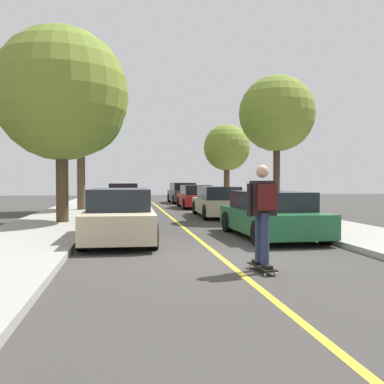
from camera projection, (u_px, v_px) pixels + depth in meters
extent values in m
plane|color=#3D3A38|center=(222.00, 258.00, 8.89)|extent=(80.00, 80.00, 0.00)
cube|color=gold|center=(192.00, 234.00, 12.84)|extent=(0.12, 39.20, 0.01)
cube|color=#BCAD89|center=(120.00, 222.00, 11.41)|extent=(1.83, 4.51, 0.67)
cube|color=black|center=(120.00, 199.00, 11.54)|extent=(1.59, 2.80, 0.55)
cylinder|color=black|center=(153.00, 236.00, 10.01)|extent=(0.23, 0.64, 0.64)
cylinder|color=black|center=(82.00, 237.00, 9.79)|extent=(0.23, 0.64, 0.64)
cylinder|color=black|center=(149.00, 223.00, 13.05)|extent=(0.23, 0.64, 0.64)
cylinder|color=black|center=(94.00, 224.00, 12.83)|extent=(0.23, 0.64, 0.64)
cube|color=#196066|center=(122.00, 208.00, 17.32)|extent=(1.91, 4.57, 0.65)
cube|color=black|center=(122.00, 195.00, 17.28)|extent=(1.66, 2.66, 0.45)
cylinder|color=black|center=(146.00, 215.00, 15.92)|extent=(0.23, 0.64, 0.64)
cylinder|color=black|center=(98.00, 216.00, 15.63)|extent=(0.23, 0.64, 0.64)
cylinder|color=black|center=(142.00, 210.00, 19.02)|extent=(0.23, 0.64, 0.64)
cylinder|color=black|center=(102.00, 210.00, 18.73)|extent=(0.23, 0.64, 0.64)
cube|color=maroon|center=(123.00, 200.00, 23.83)|extent=(1.86, 4.22, 0.71)
cube|color=black|center=(123.00, 188.00, 24.00)|extent=(1.60, 2.41, 0.58)
cylinder|color=black|center=(139.00, 205.00, 22.62)|extent=(0.24, 0.65, 0.64)
cylinder|color=black|center=(108.00, 205.00, 22.32)|extent=(0.24, 0.65, 0.64)
cylinder|color=black|center=(136.00, 203.00, 25.34)|extent=(0.24, 0.65, 0.64)
cylinder|color=black|center=(108.00, 203.00, 25.05)|extent=(0.24, 0.65, 0.64)
cube|color=#1E5B33|center=(271.00, 220.00, 12.17)|extent=(1.98, 4.43, 0.62)
cube|color=black|center=(270.00, 200.00, 12.19)|extent=(1.72, 2.75, 0.52)
cylinder|color=black|center=(227.00, 222.00, 13.49)|extent=(0.23, 0.64, 0.64)
cylinder|color=black|center=(280.00, 221.00, 13.80)|extent=(0.23, 0.64, 0.64)
cylinder|color=black|center=(258.00, 233.00, 10.55)|extent=(0.23, 0.64, 0.64)
cylinder|color=black|center=(325.00, 232.00, 10.86)|extent=(0.23, 0.64, 0.64)
cube|color=#BCAD89|center=(218.00, 206.00, 19.18)|extent=(1.84, 4.70, 0.62)
cube|color=black|center=(218.00, 193.00, 19.06)|extent=(1.59, 2.87, 0.56)
cylinder|color=black|center=(195.00, 207.00, 20.70)|extent=(0.24, 0.65, 0.64)
cylinder|color=black|center=(227.00, 207.00, 20.90)|extent=(0.24, 0.65, 0.64)
cylinder|color=black|center=(206.00, 212.00, 17.47)|extent=(0.24, 0.65, 0.64)
cylinder|color=black|center=(244.00, 212.00, 17.68)|extent=(0.24, 0.65, 0.64)
cube|color=maroon|center=(195.00, 200.00, 25.38)|extent=(1.75, 4.24, 0.61)
cube|color=black|center=(196.00, 190.00, 25.21)|extent=(1.53, 2.53, 0.56)
cylinder|color=black|center=(179.00, 201.00, 26.66)|extent=(0.22, 0.64, 0.64)
cylinder|color=black|center=(204.00, 201.00, 26.90)|extent=(0.22, 0.64, 0.64)
cylinder|color=black|center=(185.00, 204.00, 23.86)|extent=(0.22, 0.64, 0.64)
cylinder|color=black|center=(213.00, 204.00, 24.10)|extent=(0.22, 0.64, 0.64)
cube|color=#38383D|center=(182.00, 195.00, 30.99)|extent=(1.78, 4.49, 0.74)
cube|color=black|center=(182.00, 187.00, 31.03)|extent=(1.55, 2.86, 0.55)
cylinder|color=black|center=(169.00, 198.00, 32.38)|extent=(0.23, 0.64, 0.64)
cylinder|color=black|center=(190.00, 198.00, 32.64)|extent=(0.23, 0.64, 0.64)
cylinder|color=black|center=(174.00, 200.00, 29.35)|extent=(0.23, 0.64, 0.64)
cylinder|color=black|center=(197.00, 199.00, 29.62)|extent=(0.23, 0.64, 0.64)
cylinder|color=#4C3823|center=(62.00, 179.00, 15.31)|extent=(0.44, 0.44, 3.11)
sphere|color=olive|center=(61.00, 94.00, 15.23)|extent=(4.77, 4.77, 4.77)
cylinder|color=brown|center=(81.00, 172.00, 21.87)|extent=(0.41, 0.41, 3.87)
sphere|color=#4C7A23|center=(81.00, 111.00, 21.79)|extent=(4.42, 4.42, 4.42)
cylinder|color=#3D2D1E|center=(277.00, 177.00, 17.69)|extent=(0.28, 0.28, 3.26)
sphere|color=olive|center=(277.00, 113.00, 17.62)|extent=(3.14, 3.14, 3.14)
cylinder|color=#4C3823|center=(227.00, 183.00, 26.40)|extent=(0.36, 0.36, 2.70)
sphere|color=olive|center=(227.00, 147.00, 26.34)|extent=(2.86, 2.86, 2.86)
cylinder|color=#B2140F|center=(271.00, 212.00, 16.59)|extent=(0.20, 0.20, 0.55)
sphere|color=#B2140F|center=(271.00, 203.00, 16.58)|extent=(0.18, 0.18, 0.18)
cube|color=black|center=(262.00, 267.00, 7.57)|extent=(0.31, 0.86, 0.02)
cylinder|color=beige|center=(249.00, 267.00, 7.87)|extent=(0.03, 0.06, 0.06)
cylinder|color=beige|center=(259.00, 266.00, 7.92)|extent=(0.03, 0.06, 0.06)
cylinder|color=beige|center=(265.00, 275.00, 7.21)|extent=(0.03, 0.06, 0.06)
cylinder|color=beige|center=(275.00, 274.00, 7.26)|extent=(0.03, 0.06, 0.06)
cube|color=#99999E|center=(254.00, 264.00, 7.89)|extent=(0.10, 0.05, 0.02)
cube|color=#99999E|center=(270.00, 272.00, 7.24)|extent=(0.10, 0.05, 0.02)
cube|color=black|center=(257.00, 262.00, 7.78)|extent=(0.13, 0.27, 0.06)
cube|color=black|center=(267.00, 267.00, 7.35)|extent=(0.13, 0.27, 0.06)
cylinder|color=#283351|center=(259.00, 237.00, 7.67)|extent=(0.17, 0.17, 0.90)
cylinder|color=#283351|center=(265.00, 238.00, 7.43)|extent=(0.17, 0.17, 0.90)
cube|color=black|center=(262.00, 198.00, 7.53)|extent=(0.42, 0.26, 0.62)
sphere|color=tan|center=(262.00, 171.00, 7.52)|extent=(0.23, 0.23, 0.23)
cylinder|color=black|center=(249.00, 200.00, 7.47)|extent=(0.10, 0.10, 0.58)
cylinder|color=black|center=(275.00, 200.00, 7.60)|extent=(0.10, 0.10, 0.58)
cube|color=#4C1414|center=(267.00, 197.00, 7.34)|extent=(0.32, 0.21, 0.44)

